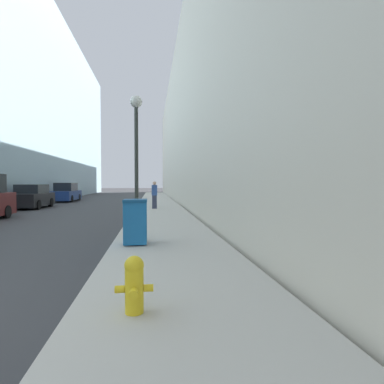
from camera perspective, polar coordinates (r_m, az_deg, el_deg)
sidewalk_right at (r=21.21m, az=-6.34°, el=-2.80°), size 3.06×60.00×0.15m
building_right_stone at (r=30.70m, az=7.96°, el=11.57°), size 12.00×60.00×14.00m
fire_hydrant at (r=3.92m, az=-10.95°, el=-16.65°), size 0.47×0.35×0.71m
trash_bin at (r=8.02m, az=-10.72°, el=-5.47°), size 0.60×0.69×1.18m
lamppost at (r=12.93m, az=-10.56°, el=9.86°), size 0.51×0.51×5.25m
parked_sedan_near at (r=23.50m, az=-28.15°, el=-0.89°), size 1.84×4.16×1.65m
parked_sedan_far at (r=30.68m, az=-22.85°, el=-0.18°), size 1.87×4.71×1.76m
pedestrian_on_sidewalk at (r=18.85m, az=-7.17°, el=-0.56°), size 0.34×0.22×1.70m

